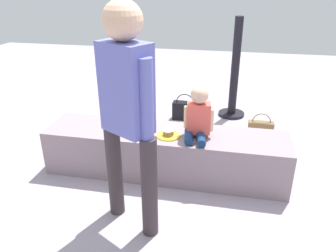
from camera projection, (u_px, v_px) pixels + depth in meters
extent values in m
plane|color=#9C909E|center=(165.00, 172.00, 3.33)|extent=(12.00, 12.00, 0.00)
cube|color=gray|center=(165.00, 153.00, 3.23)|extent=(2.33, 0.54, 0.44)
cylinder|color=navy|center=(189.00, 136.00, 2.98)|extent=(0.11, 0.26, 0.08)
cylinder|color=navy|center=(201.00, 138.00, 2.94)|extent=(0.11, 0.26, 0.08)
cube|color=#E75546|center=(199.00, 118.00, 3.00)|extent=(0.23, 0.16, 0.28)
sphere|color=#DBAD8C|center=(200.00, 95.00, 2.90)|extent=(0.16, 0.16, 0.16)
cylinder|color=#DBAD8C|center=(187.00, 117.00, 3.04)|extent=(0.05, 0.05, 0.21)
cylinder|color=#DBAD8C|center=(211.00, 120.00, 2.96)|extent=(0.05, 0.05, 0.21)
cylinder|color=#352B2E|center=(149.00, 188.00, 2.38)|extent=(0.12, 0.12, 0.81)
cylinder|color=#352B2E|center=(115.00, 170.00, 2.60)|extent=(0.12, 0.12, 0.81)
cube|color=#6064B8|center=(126.00, 89.00, 2.20)|extent=(0.40, 0.35, 0.62)
sphere|color=#DBAD8C|center=(122.00, 20.00, 2.01)|extent=(0.26, 0.26, 0.26)
cylinder|color=#6064B8|center=(146.00, 103.00, 2.11)|extent=(0.10, 0.10, 0.59)
cylinder|color=#6064B8|center=(109.00, 91.00, 2.33)|extent=(0.10, 0.10, 0.59)
cylinder|color=yellow|center=(168.00, 136.00, 3.06)|extent=(0.22, 0.22, 0.01)
cylinder|color=olive|center=(168.00, 133.00, 3.05)|extent=(0.10, 0.10, 0.05)
cylinder|color=silver|center=(168.00, 130.00, 3.04)|extent=(0.10, 0.10, 0.01)
cube|color=silver|center=(175.00, 136.00, 3.04)|extent=(0.11, 0.04, 0.00)
cube|color=gold|center=(104.00, 133.00, 3.85)|extent=(0.22, 0.08, 0.26)
torus|color=white|center=(99.00, 122.00, 3.80)|extent=(0.09, 0.01, 0.09)
torus|color=white|center=(107.00, 123.00, 3.79)|extent=(0.09, 0.01, 0.09)
cylinder|color=black|center=(231.00, 114.00, 4.67)|extent=(0.36, 0.36, 0.04)
cylinder|color=black|center=(235.00, 67.00, 4.39)|extent=(0.11, 0.11, 1.31)
cylinder|color=silver|center=(144.00, 116.00, 4.45)|extent=(0.07, 0.07, 0.15)
cone|color=silver|center=(144.00, 110.00, 4.41)|extent=(0.06, 0.06, 0.03)
cylinder|color=#268C3F|center=(144.00, 109.00, 4.41)|extent=(0.03, 0.03, 0.02)
cylinder|color=silver|center=(226.00, 139.00, 3.85)|extent=(0.06, 0.06, 0.14)
cone|color=silver|center=(227.00, 132.00, 3.81)|extent=(0.06, 0.06, 0.03)
cylinder|color=blue|center=(227.00, 131.00, 3.80)|extent=(0.03, 0.03, 0.01)
cylinder|color=red|center=(167.00, 129.00, 4.13)|extent=(0.07, 0.07, 0.09)
cube|color=white|center=(105.00, 124.00, 4.25)|extent=(0.33, 0.35, 0.12)
cube|color=black|center=(185.00, 111.00, 4.50)|extent=(0.32, 0.14, 0.25)
torus|color=black|center=(185.00, 102.00, 4.45)|extent=(0.24, 0.01, 0.24)
cube|color=brown|center=(260.00, 130.00, 3.99)|extent=(0.30, 0.11, 0.21)
torus|color=brown|center=(261.00, 122.00, 3.94)|extent=(0.22, 0.01, 0.22)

